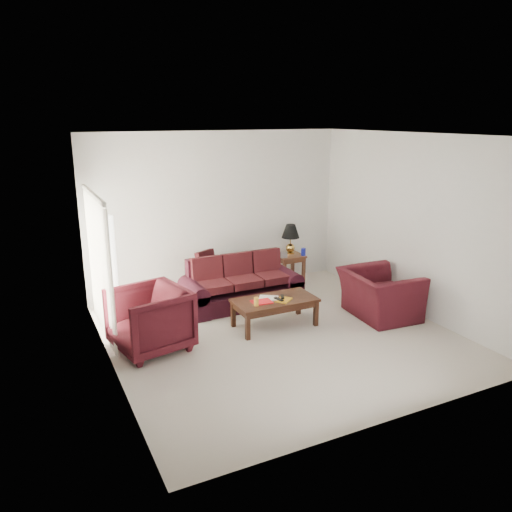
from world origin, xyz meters
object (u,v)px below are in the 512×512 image
Objects in this scene: sofa at (242,282)px; armchair_left at (150,320)px; end_table at (289,268)px; coffee_table at (275,313)px; armchair_right at (379,294)px; floor_lamp at (109,265)px.

sofa is 2.16m from armchair_left.
coffee_table is (-1.28, -1.81, -0.06)m from end_table.
coffee_table is (-1.77, 0.39, -0.16)m from armchair_right.
armchair_right is at bearing -35.05° from sofa.
floor_lamp is (-3.51, -0.11, 0.56)m from end_table.
end_table is 3.72m from armchair_left.
sofa is at bearing 93.83° from coffee_table.
armchair_left is 0.85× the size of armchair_right.
coffee_table is (0.10, -1.07, -0.20)m from sofa.
armchair_right reaches higher than coffee_table.
sofa is at bearing 56.10° from armchair_right.
coffee_table is (2.23, -1.70, -0.62)m from floor_lamp.
armchair_left is at bearing -81.95° from floor_lamp.
coffee_table is at bearing -37.28° from floor_lamp.
sofa is 1.09m from coffee_table.
armchair_left is at bearing 87.53° from armchair_right.
armchair_left reaches higher than sofa.
sofa is 2.06× the size of armchair_left.
floor_lamp is 4.53m from armchair_right.
armchair_left is at bearing -148.69° from sofa.
end_table is 2.22m from coffee_table.
sofa is at bearing -16.47° from floor_lamp.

